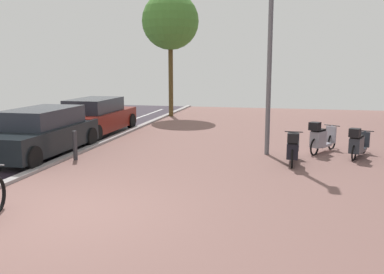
% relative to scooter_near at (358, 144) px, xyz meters
% --- Properties ---
extents(ground, '(21.00, 40.00, 0.13)m').
position_rel_scooter_near_xyz_m(ground, '(-4.43, -6.13, -0.45)').
color(ground, '#291E2B').
extents(scooter_near, '(0.90, 1.69, 0.95)m').
position_rel_scooter_near_xyz_m(scooter_near, '(0.00, 0.00, 0.00)').
color(scooter_near, black).
rests_on(scooter_near, ground).
extents(scooter_mid, '(1.02, 1.56, 1.03)m').
position_rel_scooter_near_xyz_m(scooter_mid, '(-1.01, 0.49, 0.04)').
color(scooter_mid, black).
rests_on(scooter_mid, ground).
extents(scooter_far, '(0.52, 1.83, 0.96)m').
position_rel_scooter_near_xyz_m(scooter_far, '(-1.85, -1.21, 0.01)').
color(scooter_far, black).
rests_on(scooter_far, ground).
extents(parked_car_near, '(1.89, 4.39, 1.39)m').
position_rel_scooter_near_xyz_m(parked_car_near, '(-9.26, -1.60, 0.25)').
color(parked_car_near, black).
rests_on(parked_car_near, ground).
extents(parked_car_far, '(1.84, 4.47, 1.39)m').
position_rel_scooter_near_xyz_m(parked_car_far, '(-9.34, 2.37, 0.24)').
color(parked_car_far, maroon).
rests_on(parked_car_far, ground).
extents(lamp_post, '(0.20, 0.52, 5.69)m').
position_rel_scooter_near_xyz_m(lamp_post, '(-2.60, -0.05, 2.74)').
color(lamp_post, slate).
rests_on(lamp_post, ground).
extents(street_tree, '(2.89, 2.89, 6.31)m').
position_rel_scooter_near_xyz_m(street_tree, '(-8.01, 8.62, 4.41)').
color(street_tree, brown).
rests_on(street_tree, ground).
extents(bollard_far, '(0.12, 0.12, 0.84)m').
position_rel_scooter_near_xyz_m(bollard_far, '(-7.91, -2.04, -0.00)').
color(bollard_far, '#38383D').
rests_on(bollard_far, ground).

